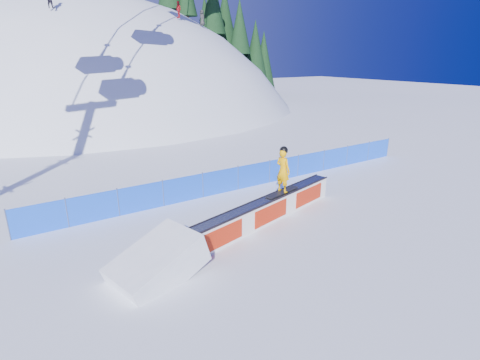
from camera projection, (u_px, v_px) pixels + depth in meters
ground at (315, 215)px, 15.96m from camera, size 160.00×160.00×0.00m
snow_hill at (105, 231)px, 54.94m from camera, size 64.00×64.00×64.00m
treeline at (235, 28)px, 56.04m from camera, size 17.73×11.71×20.22m
safety_fence at (254, 175)px, 19.34m from camera, size 22.05×0.05×1.30m
rail_box at (266, 211)px, 15.12m from camera, size 8.35×2.61×1.02m
snow_ramp at (158, 275)px, 11.59m from camera, size 3.22×2.43×1.79m
snowboarder at (283, 170)px, 15.39m from camera, size 1.92×0.79×1.98m
distant_skiers at (122, 0)px, 37.10m from camera, size 16.75×5.40×4.42m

